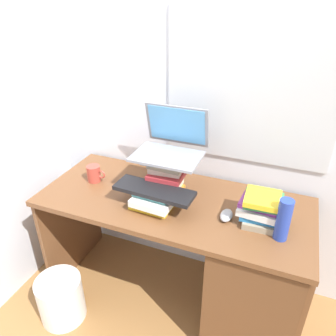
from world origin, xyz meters
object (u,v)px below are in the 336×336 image
(keyboard, at_px, (154,190))
(computer_mouse, at_px, (226,215))
(book_stack_keyboard_riser, at_px, (154,200))
(wastebasket, at_px, (61,299))
(book_stack_tall, at_px, (166,174))
(water_bottle, at_px, (283,220))
(book_stack_side, at_px, (262,209))
(laptop, at_px, (171,143))
(mug, at_px, (94,173))
(desk, at_px, (235,266))

(keyboard, bearing_deg, computer_mouse, 9.71)
(book_stack_keyboard_riser, distance_m, computer_mouse, 0.38)
(wastebasket, bearing_deg, book_stack_tall, 43.76)
(keyboard, distance_m, wastebasket, 0.89)
(computer_mouse, bearing_deg, book_stack_keyboard_riser, -173.26)
(wastebasket, bearing_deg, water_bottle, 14.88)
(book_stack_side, distance_m, laptop, 0.58)
(book_stack_tall, bearing_deg, computer_mouse, -17.16)
(book_stack_side, relative_size, water_bottle, 1.17)
(mug, bearing_deg, desk, -2.53)
(book_stack_keyboard_riser, distance_m, wastebasket, 0.85)
(water_bottle, bearing_deg, wastebasket, -165.12)
(keyboard, distance_m, water_bottle, 0.64)
(book_stack_side, distance_m, wastebasket, 1.27)
(book_stack_side, bearing_deg, mug, 177.58)
(book_stack_side, xyz_separation_m, water_bottle, (0.10, -0.08, 0.02))
(desk, bearing_deg, computer_mouse, -158.56)
(book_stack_tall, distance_m, keyboard, 0.16)
(laptop, xyz_separation_m, computer_mouse, (0.37, -0.17, -0.26))
(laptop, distance_m, water_bottle, 0.69)
(computer_mouse, height_order, wastebasket, computer_mouse)
(book_stack_keyboard_riser, bearing_deg, computer_mouse, 6.74)
(desk, bearing_deg, book_stack_side, -1.40)
(book_stack_side, bearing_deg, water_bottle, -38.22)
(mug, bearing_deg, book_stack_keyboard_riser, -14.35)
(book_stack_side, xyz_separation_m, computer_mouse, (-0.16, -0.03, -0.06))
(book_stack_tall, distance_m, computer_mouse, 0.40)
(desk, height_order, laptop, laptop)
(book_stack_keyboard_riser, relative_size, book_stack_side, 0.95)
(book_stack_side, height_order, computer_mouse, book_stack_side)
(book_stack_tall, distance_m, book_stack_keyboard_riser, 0.17)
(keyboard, relative_size, mug, 3.56)
(laptop, relative_size, water_bottle, 1.72)
(desk, bearing_deg, mug, 177.47)
(book_stack_keyboard_riser, relative_size, mug, 1.97)
(book_stack_keyboard_riser, bearing_deg, book_stack_tall, 87.35)
(book_stack_tall, height_order, keyboard, book_stack_tall)
(book_stack_tall, relative_size, keyboard, 0.55)
(book_stack_keyboard_riser, bearing_deg, book_stack_side, 7.41)
(laptop, xyz_separation_m, wastebasket, (-0.49, -0.52, -0.86))
(desk, distance_m, wastebasket, 1.03)
(computer_mouse, relative_size, water_bottle, 0.50)
(mug, xyz_separation_m, water_bottle, (1.08, -0.12, 0.06))
(book_stack_tall, relative_size, wastebasket, 0.81)
(desk, height_order, mug, mug)
(desk, relative_size, book_stack_side, 6.05)
(wastebasket, bearing_deg, keyboard, 32.47)
(water_bottle, relative_size, wastebasket, 0.73)
(laptop, height_order, computer_mouse, laptop)
(water_bottle, bearing_deg, book_stack_tall, 165.30)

